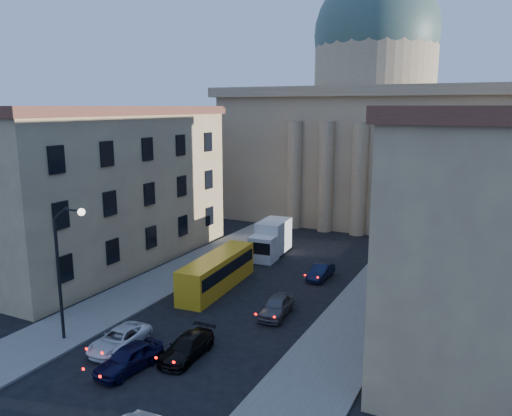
# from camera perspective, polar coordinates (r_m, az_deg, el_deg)

# --- Properties ---
(sidewalk_left) EXTENTS (5.00, 60.00, 0.15)m
(sidewalk_left) POSITION_cam_1_polar(r_m,az_deg,el_deg) (42.49, -11.96, -8.81)
(sidewalk_left) COLOR #63615B
(sidewalk_left) RESTS_ON ground
(sidewalk_right) EXTENTS (5.00, 60.00, 0.15)m
(sidewalk_right) POSITION_cam_1_polar(r_m,az_deg,el_deg) (35.17, 10.94, -13.20)
(sidewalk_right) COLOR #63615B
(sidewalk_right) RESTS_ON ground
(church) EXTENTS (68.02, 28.76, 36.60)m
(church) POSITION_cam_1_polar(r_m,az_deg,el_deg) (70.46, 13.03, 8.97)
(church) COLOR #8F7458
(church) RESTS_ON ground
(building_left) EXTENTS (11.60, 26.60, 14.70)m
(building_left) POSITION_cam_1_polar(r_m,az_deg,el_deg) (49.09, -17.21, 2.53)
(building_left) COLOR tan
(building_left) RESTS_ON ground
(building_right) EXTENTS (11.60, 26.60, 14.70)m
(building_right) POSITION_cam_1_polar(r_m,az_deg,el_deg) (35.67, 26.46, -1.41)
(building_right) COLOR tan
(building_right) RESTS_ON ground
(street_lamp) EXTENTS (2.62, 0.44, 8.83)m
(street_lamp) POSITION_cam_1_polar(r_m,az_deg,el_deg) (32.98, -21.10, -5.79)
(street_lamp) COLOR black
(street_lamp) RESTS_ON ground
(car_left_near) EXTENTS (2.23, 4.46, 1.46)m
(car_left_near) POSITION_cam_1_polar(r_m,az_deg,el_deg) (30.26, -14.31, -16.27)
(car_left_near) COLOR black
(car_left_near) RESTS_ON ground
(car_left_mid) EXTENTS (2.23, 4.57, 1.25)m
(car_left_mid) POSITION_cam_1_polar(r_m,az_deg,el_deg) (32.77, -15.34, -14.27)
(car_left_mid) COLOR silver
(car_left_mid) RESTS_ON ground
(car_right_mid) EXTENTS (1.95, 4.49, 1.29)m
(car_right_mid) POSITION_cam_1_polar(r_m,az_deg,el_deg) (31.02, -7.90, -15.46)
(car_right_mid) COLOR black
(car_right_mid) RESTS_ON ground
(car_right_far) EXTENTS (2.12, 4.35, 1.43)m
(car_right_far) POSITION_cam_1_polar(r_m,az_deg,el_deg) (36.22, 2.38, -11.13)
(car_right_far) COLOR #4C4C51
(car_right_far) RESTS_ON ground
(car_right_distant) EXTENTS (1.42, 3.81, 1.24)m
(car_right_distant) POSITION_cam_1_polar(r_m,az_deg,el_deg) (43.88, 7.41, -7.23)
(car_right_distant) COLOR black
(car_right_distant) RESTS_ON ground
(city_bus) EXTENTS (2.92, 9.94, 2.76)m
(city_bus) POSITION_cam_1_polar(r_m,az_deg,el_deg) (41.13, -4.45, -7.19)
(city_bus) COLOR gold
(city_bus) RESTS_ON ground
(box_truck) EXTENTS (2.88, 6.35, 3.40)m
(box_truck) POSITION_cam_1_polar(r_m,az_deg,el_deg) (49.84, 1.69, -3.66)
(box_truck) COLOR silver
(box_truck) RESTS_ON ground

